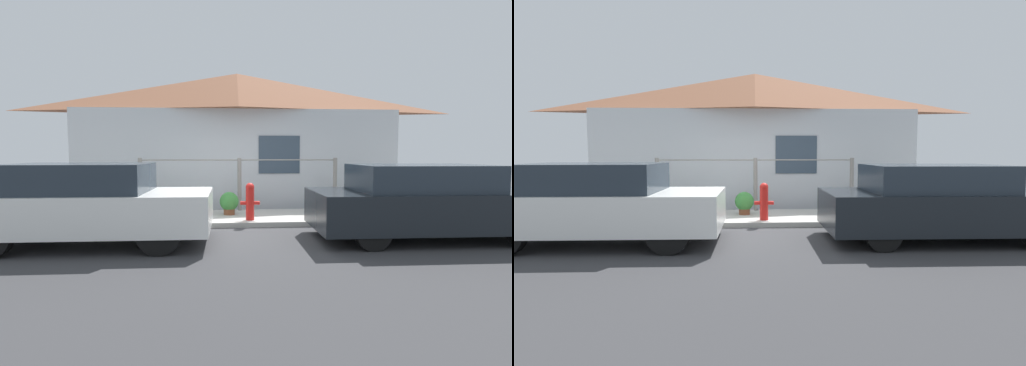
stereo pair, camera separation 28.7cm
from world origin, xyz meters
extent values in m
plane|color=#38383A|center=(0.00, 0.00, 0.00)|extent=(60.00, 60.00, 0.00)
cube|color=#B2AFA8|center=(0.00, 0.95, 0.05)|extent=(24.00, 1.90, 0.11)
cube|color=silver|center=(0.00, 2.58, 1.35)|extent=(8.71, 0.12, 2.70)
cube|color=#384756|center=(1.09, 2.51, 1.48)|extent=(1.10, 0.04, 1.00)
pyramid|color=#A36647|center=(0.00, 3.62, 3.25)|extent=(9.11, 2.20, 1.11)
cylinder|color=gray|center=(-2.40, 1.75, 0.76)|extent=(0.10, 0.10, 1.30)
cylinder|color=gray|center=(0.00, 1.75, 0.76)|extent=(0.10, 0.10, 1.30)
cylinder|color=gray|center=(2.40, 1.75, 0.76)|extent=(0.10, 0.10, 1.30)
cylinder|color=gray|center=(0.00, 1.75, 1.36)|extent=(4.80, 0.03, 0.03)
cube|color=white|center=(-2.57, -1.27, 0.57)|extent=(3.95, 1.81, 0.64)
cube|color=#232D38|center=(-2.72, -1.27, 1.12)|extent=(2.17, 1.59, 0.47)
cylinder|color=black|center=(-1.34, -0.51, 0.34)|extent=(0.67, 0.20, 0.67)
cylinder|color=black|center=(-1.35, -2.05, 0.34)|extent=(0.67, 0.20, 0.67)
cylinder|color=black|center=(-3.78, -0.49, 0.34)|extent=(0.67, 0.20, 0.67)
cube|color=black|center=(3.24, -1.27, 0.54)|extent=(4.10, 1.78, 0.65)
cube|color=#232D38|center=(3.08, -1.27, 1.10)|extent=(2.26, 1.56, 0.46)
cylinder|color=black|center=(4.51, -0.52, 0.28)|extent=(0.57, 0.20, 0.57)
cylinder|color=black|center=(1.97, -0.51, 0.28)|extent=(0.57, 0.20, 0.57)
cylinder|color=black|center=(1.97, -2.02, 0.28)|extent=(0.57, 0.20, 0.57)
cylinder|color=red|center=(0.17, 0.32, 0.44)|extent=(0.18, 0.18, 0.66)
sphere|color=red|center=(0.17, 0.32, 0.81)|extent=(0.19, 0.19, 0.19)
cylinder|color=red|center=(0.04, 0.32, 0.47)|extent=(0.16, 0.08, 0.08)
cylinder|color=red|center=(0.30, 0.32, 0.47)|extent=(0.16, 0.08, 0.08)
cylinder|color=brown|center=(-0.26, 1.10, 0.18)|extent=(0.25, 0.25, 0.14)
sphere|color=#387F38|center=(-0.26, 1.10, 0.41)|extent=(0.44, 0.44, 0.44)
cylinder|color=slate|center=(-2.01, 1.55, 0.18)|extent=(0.30, 0.30, 0.15)
sphere|color=#2D6B2D|center=(-2.01, 1.55, 0.41)|extent=(0.42, 0.42, 0.42)
cylinder|color=#9E5638|center=(2.93, 1.40, 0.22)|extent=(0.27, 0.27, 0.22)
sphere|color=#387F38|center=(2.93, 1.40, 0.46)|extent=(0.35, 0.35, 0.35)
camera|label=1|loc=(-0.35, -8.06, 1.55)|focal=28.00mm
camera|label=2|loc=(-0.06, -8.07, 1.55)|focal=28.00mm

